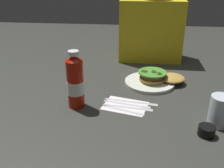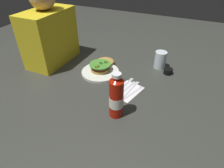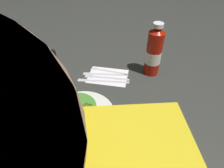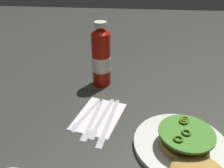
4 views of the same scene
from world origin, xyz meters
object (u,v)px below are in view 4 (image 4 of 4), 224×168
fork_utensil (100,120)px  spoon_utensil (83,118)px  ketchup_bottle (101,58)px  dinner_plate (181,145)px  napkin (99,116)px  butter_knife (108,123)px  burger_sandwich (190,151)px  steak_knife (93,119)px

fork_utensil → spoon_utensil: bearing=-94.7°
spoon_utensil → ketchup_bottle: bearing=172.7°
dinner_plate → napkin: (-0.11, -0.23, -0.01)m
spoon_utensil → napkin: bearing=111.1°
ketchup_bottle → butter_knife: 0.26m
butter_knife → burger_sandwich: bearing=60.7°
butter_knife → spoon_utensil: bearing=-103.7°
dinner_plate → steak_knife: bearing=-108.8°
spoon_utensil → butter_knife: 0.08m
burger_sandwich → napkin: burger_sandwich is taller
burger_sandwich → butter_knife: size_ratio=1.01×
ketchup_bottle → spoon_utensil: 0.24m
burger_sandwich → napkin: bearing=-122.5°
burger_sandwich → fork_utensil: burger_sandwich is taller
napkin → spoon_utensil: (0.02, -0.05, 0.00)m
dinner_plate → ketchup_bottle: bearing=-141.0°
napkin → butter_knife: size_ratio=0.77×
ketchup_bottle → butter_knife: (0.23, 0.05, -0.10)m
steak_knife → butter_knife: same height
dinner_plate → fork_utensil: size_ratio=1.21×
fork_utensil → dinner_plate: bearing=69.2°
ketchup_bottle → burger_sandwich: bearing=36.2°
dinner_plate → burger_sandwich: (0.05, 0.01, 0.03)m
fork_utensil → napkin: bearing=-160.2°
napkin → fork_utensil: (0.02, 0.01, 0.00)m
dinner_plate → spoon_utensil: bearing=-107.9°
dinner_plate → spoon_utensil: size_ratio=1.40×
burger_sandwich → fork_utensil: 0.27m
butter_knife → dinner_plate: bearing=70.5°
napkin → burger_sandwich: bearing=57.5°
ketchup_bottle → butter_knife: size_ratio=1.04×
napkin → steak_knife: steak_knife is taller
napkin → spoon_utensil: bearing=-68.9°
ketchup_bottle → napkin: ketchup_bottle is taller
dinner_plate → burger_sandwich: bearing=12.5°
dinner_plate → fork_utensil: (-0.08, -0.22, -0.00)m
spoon_utensil → steak_knife: bearing=80.2°
burger_sandwich → ketchup_bottle: (-0.35, -0.26, 0.07)m
ketchup_bottle → spoon_utensil: bearing=-7.3°
dinner_plate → fork_utensil: dinner_plate is taller
steak_knife → butter_knife: (0.01, 0.05, 0.00)m
fork_utensil → butter_knife: size_ratio=0.89×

